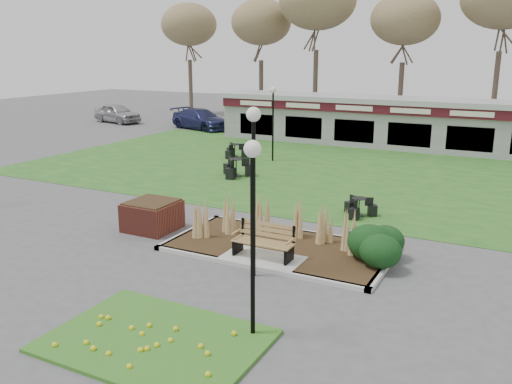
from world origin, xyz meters
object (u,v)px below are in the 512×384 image
at_px(bistro_set_b, 235,153).
at_px(bistro_set_a, 236,170).
at_px(lamp_post_near_right, 253,197).
at_px(bistro_set_c, 359,210).
at_px(food_pavilion, 415,123).
at_px(car_silver, 117,113).
at_px(brick_planter, 152,215).
at_px(car_blue, 201,119).
at_px(park_bench, 264,240).
at_px(lamp_post_far_left, 273,107).
at_px(lamp_post_near_left, 254,155).
at_px(car_black, 311,116).

bearing_deg(bistro_set_b, bistro_set_a, -59.74).
distance_m(lamp_post_near_right, bistro_set_c, 9.32).
height_order(food_pavilion, car_silver, food_pavilion).
bearing_deg(lamp_post_near_right, bistro_set_a, 120.61).
relative_size(brick_planter, food_pavilion, 0.06).
height_order(car_silver, car_blue, car_silver).
bearing_deg(park_bench, lamp_post_far_left, 114.60).
xyz_separation_m(lamp_post_near_left, bistro_set_a, (-5.88, 9.58, -2.85)).
bearing_deg(food_pavilion, lamp_post_far_left, -128.70).
height_order(brick_planter, food_pavilion, food_pavilion).
distance_m(brick_planter, bistro_set_c, 7.06).
height_order(bistro_set_a, bistro_set_c, bistro_set_a).
bearing_deg(food_pavilion, lamp_post_near_right, -86.10).
xyz_separation_m(bistro_set_a, bistro_set_b, (-2.29, 3.93, -0.03)).
distance_m(food_pavilion, bistro_set_b, 10.84).
relative_size(brick_planter, bistro_set_c, 1.23).
bearing_deg(car_black, car_silver, 115.74).
bearing_deg(car_black, lamp_post_near_left, -158.52).
bearing_deg(brick_planter, bistro_set_c, 38.72).
bearing_deg(food_pavilion, car_blue, 176.17).
bearing_deg(lamp_post_near_right, lamp_post_far_left, 114.26).
height_order(bistro_set_b, bistro_set_c, bistro_set_b).
bearing_deg(lamp_post_far_left, bistro_set_b, -177.96).
height_order(lamp_post_near_right, bistro_set_b, lamp_post_near_right).
relative_size(brick_planter, car_silver, 0.34).
height_order(food_pavilion, bistro_set_b, food_pavilion).
height_order(brick_planter, lamp_post_far_left, lamp_post_far_left).
relative_size(lamp_post_near_right, bistro_set_c, 3.31).
xyz_separation_m(bistro_set_c, car_blue, (-16.59, 15.59, 0.50)).
xyz_separation_m(lamp_post_far_left, car_blue, (-9.74, 8.21, -2.05)).
relative_size(food_pavilion, car_blue, 4.88).
height_order(brick_planter, lamp_post_near_left, lamp_post_near_left).
distance_m(park_bench, brick_planter, 4.47).
distance_m(bistro_set_b, car_silver, 17.47).
distance_m(park_bench, lamp_post_near_left, 2.77).
distance_m(park_bench, bistro_set_b, 14.80).
distance_m(lamp_post_near_right, car_black, 32.46).
distance_m(bistro_set_a, car_black, 18.58).
bearing_deg(bistro_set_b, bistro_set_c, -38.84).
relative_size(lamp_post_far_left, bistro_set_c, 3.14).
height_order(food_pavilion, bistro_set_c, food_pavilion).
height_order(lamp_post_near_right, bistro_set_c, lamp_post_near_right).
relative_size(food_pavilion, car_black, 6.18).
distance_m(lamp_post_near_left, bistro_set_b, 16.06).
relative_size(food_pavilion, bistro_set_c, 20.25).
bearing_deg(lamp_post_near_left, food_pavilion, 90.59).
bearing_deg(lamp_post_far_left, car_silver, 154.99).
relative_size(lamp_post_near_left, car_blue, 0.86).
distance_m(food_pavilion, lamp_post_near_left, 20.83).
bearing_deg(bistro_set_a, food_pavilion, 63.12).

